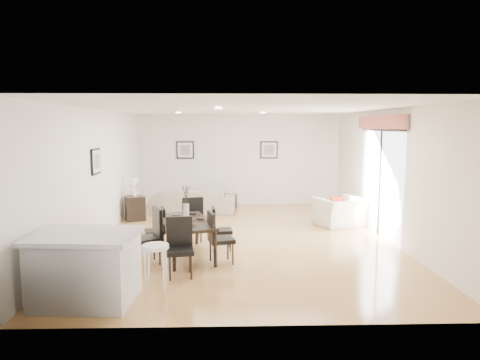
{
  "coord_description": "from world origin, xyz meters",
  "views": [
    {
      "loc": [
        -0.33,
        -8.79,
        2.34
      ],
      "look_at": [
        -0.07,
        0.4,
        1.19
      ],
      "focal_mm": 32.0,
      "sensor_mm": 36.0,
      "label": 1
    }
  ],
  "objects_px": {
    "armchair": "(340,212)",
    "dining_chair_efar": "(218,226)",
    "dining_chair_wfar": "(159,227)",
    "dining_chair_enear": "(217,235)",
    "sofa": "(193,201)",
    "kitchen_island": "(86,267)",
    "dining_chair_foot": "(192,217)",
    "dining_chair_head": "(180,243)",
    "side_table": "(135,208)",
    "dining_chair_wnear": "(152,233)",
    "bar_stool": "(156,253)",
    "dining_table": "(186,224)",
    "coffee_table": "(217,201)"
  },
  "relations": [
    {
      "from": "armchair",
      "to": "dining_chair_efar",
      "type": "bearing_deg",
      "value": 11.97
    },
    {
      "from": "dining_chair_wfar",
      "to": "dining_chair_enear",
      "type": "height_order",
      "value": "dining_chair_enear"
    },
    {
      "from": "sofa",
      "to": "dining_chair_wfar",
      "type": "distance_m",
      "value": 3.6
    },
    {
      "from": "kitchen_island",
      "to": "dining_chair_foot",
      "type": "bearing_deg",
      "value": 72.59
    },
    {
      "from": "dining_chair_head",
      "to": "kitchen_island",
      "type": "distance_m",
      "value": 1.53
    },
    {
      "from": "dining_chair_enear",
      "to": "side_table",
      "type": "xyz_separation_m",
      "value": [
        -2.15,
        3.5,
        -0.2
      ]
    },
    {
      "from": "armchair",
      "to": "dining_chair_enear",
      "type": "relative_size",
      "value": 1.16
    },
    {
      "from": "dining_chair_efar",
      "to": "armchair",
      "type": "bearing_deg",
      "value": -61.77
    },
    {
      "from": "dining_chair_wnear",
      "to": "side_table",
      "type": "xyz_separation_m",
      "value": [
        -1.03,
        3.44,
        -0.23
      ]
    },
    {
      "from": "dining_chair_foot",
      "to": "kitchen_island",
      "type": "height_order",
      "value": "kitchen_island"
    },
    {
      "from": "side_table",
      "to": "armchair",
      "type": "bearing_deg",
      "value": -9.01
    },
    {
      "from": "dining_chair_enear",
      "to": "dining_chair_head",
      "type": "distance_m",
      "value": 0.8
    },
    {
      "from": "sofa",
      "to": "kitchen_island",
      "type": "xyz_separation_m",
      "value": [
        -0.95,
        -6.0,
        0.15
      ]
    },
    {
      "from": "dining_chair_efar",
      "to": "bar_stool",
      "type": "height_order",
      "value": "dining_chair_efar"
    },
    {
      "from": "dining_table",
      "to": "kitchen_island",
      "type": "relative_size",
      "value": 1.24
    },
    {
      "from": "dining_chair_enear",
      "to": "dining_chair_foot",
      "type": "bearing_deg",
      "value": 5.7
    },
    {
      "from": "dining_chair_wfar",
      "to": "coffee_table",
      "type": "bearing_deg",
      "value": 151.32
    },
    {
      "from": "dining_chair_foot",
      "to": "kitchen_island",
      "type": "relative_size",
      "value": 0.66
    },
    {
      "from": "coffee_table",
      "to": "dining_chair_wfar",
      "type": "bearing_deg",
      "value": -84.11
    },
    {
      "from": "dining_table",
      "to": "dining_chair_wfar",
      "type": "distance_m",
      "value": 0.72
    },
    {
      "from": "kitchen_island",
      "to": "bar_stool",
      "type": "height_order",
      "value": "kitchen_island"
    },
    {
      "from": "dining_chair_wnear",
      "to": "bar_stool",
      "type": "bearing_deg",
      "value": -14.04
    },
    {
      "from": "dining_chair_wfar",
      "to": "dining_table",
      "type": "bearing_deg",
      "value": 38.59
    },
    {
      "from": "dining_chair_wfar",
      "to": "bar_stool",
      "type": "relative_size",
      "value": 1.05
    },
    {
      "from": "dining_chair_wfar",
      "to": "side_table",
      "type": "height_order",
      "value": "dining_chair_wfar"
    },
    {
      "from": "sofa",
      "to": "dining_chair_wnear",
      "type": "bearing_deg",
      "value": 88.55
    },
    {
      "from": "dining_chair_foot",
      "to": "side_table",
      "type": "bearing_deg",
      "value": -66.9
    },
    {
      "from": "dining_table",
      "to": "dining_chair_enear",
      "type": "xyz_separation_m",
      "value": [
        0.56,
        -0.42,
        -0.09
      ]
    },
    {
      "from": "dining_chair_enear",
      "to": "dining_chair_head",
      "type": "bearing_deg",
      "value": 119.08
    },
    {
      "from": "dining_chair_enear",
      "to": "bar_stool",
      "type": "bearing_deg",
      "value": 138.5
    },
    {
      "from": "dining_chair_wnear",
      "to": "dining_chair_efar",
      "type": "distance_m",
      "value": 1.36
    },
    {
      "from": "dining_chair_enear",
      "to": "dining_chair_head",
      "type": "relative_size",
      "value": 0.98
    },
    {
      "from": "dining_chair_head",
      "to": "dining_chair_foot",
      "type": "bearing_deg",
      "value": 80.63
    },
    {
      "from": "dining_table",
      "to": "dining_chair_head",
      "type": "distance_m",
      "value": 0.98
    },
    {
      "from": "dining_chair_wnear",
      "to": "dining_chair_efar",
      "type": "bearing_deg",
      "value": 97.77
    },
    {
      "from": "armchair",
      "to": "dining_table",
      "type": "height_order",
      "value": "armchair"
    },
    {
      "from": "dining_chair_foot",
      "to": "dining_table",
      "type": "bearing_deg",
      "value": 74.51
    },
    {
      "from": "dining_table",
      "to": "dining_chair_wfar",
      "type": "height_order",
      "value": "dining_chair_wfar"
    },
    {
      "from": "dining_chair_head",
      "to": "side_table",
      "type": "distance_m",
      "value": 4.36
    },
    {
      "from": "dining_chair_wfar",
      "to": "dining_chair_enear",
      "type": "xyz_separation_m",
      "value": [
        1.13,
        -0.83,
        0.05
      ]
    },
    {
      "from": "kitchen_island",
      "to": "bar_stool",
      "type": "xyz_separation_m",
      "value": [
        0.93,
        -0.0,
        0.19
      ]
    },
    {
      "from": "dining_chair_wnear",
      "to": "dining_chair_wfar",
      "type": "xyz_separation_m",
      "value": [
        -0.01,
        0.78,
        -0.08
      ]
    },
    {
      "from": "dining_chair_wfar",
      "to": "dining_chair_wnear",
      "type": "bearing_deg",
      "value": -14.72
    },
    {
      "from": "dining_chair_wnear",
      "to": "dining_chair_wfar",
      "type": "height_order",
      "value": "dining_chair_wnear"
    },
    {
      "from": "dining_chair_wnear",
      "to": "coffee_table",
      "type": "bearing_deg",
      "value": 142.68
    },
    {
      "from": "armchair",
      "to": "dining_chair_head",
      "type": "distance_m",
      "value": 4.73
    },
    {
      "from": "kitchen_island",
      "to": "dining_chair_enear",
      "type": "bearing_deg",
      "value": 46.83
    },
    {
      "from": "dining_chair_head",
      "to": "side_table",
      "type": "relative_size",
      "value": 1.51
    },
    {
      "from": "dining_chair_head",
      "to": "coffee_table",
      "type": "height_order",
      "value": "dining_chair_head"
    },
    {
      "from": "dining_chair_head",
      "to": "coffee_table",
      "type": "relative_size",
      "value": 0.92
    }
  ]
}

